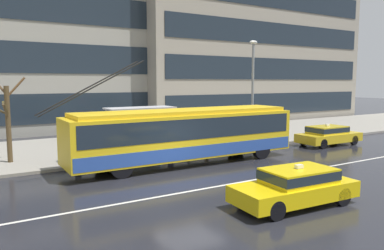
{
  "coord_description": "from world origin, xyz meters",
  "views": [
    {
      "loc": [
        -7.86,
        -13.12,
        4.19
      ],
      "look_at": [
        2.24,
        3.47,
        1.91
      ],
      "focal_mm": 34.98,
      "sensor_mm": 36.0,
      "label": 1
    }
  ],
  "objects_px": {
    "pedestrian_walking_past": "(79,129)",
    "street_tree_bare": "(7,118)",
    "street_lamp": "(253,83)",
    "bus_shelter": "(139,119)",
    "trolleybus": "(186,134)",
    "taxi_ahead_of_bus": "(328,134)",
    "pedestrian_at_shelter": "(207,130)",
    "taxi_oncoming_near": "(296,185)",
    "pedestrian_approaching_curb": "(189,124)",
    "pedestrian_waiting_by_pole": "(169,123)"
  },
  "relations": [
    {
      "from": "pedestrian_approaching_curb",
      "to": "pedestrian_walking_past",
      "type": "relative_size",
      "value": 0.96
    },
    {
      "from": "pedestrian_at_shelter",
      "to": "pedestrian_approaching_curb",
      "type": "relative_size",
      "value": 0.87
    },
    {
      "from": "taxi_ahead_of_bus",
      "to": "pedestrian_at_shelter",
      "type": "xyz_separation_m",
      "value": [
        -7.4,
        3.28,
        0.45
      ]
    },
    {
      "from": "pedestrian_approaching_curb",
      "to": "taxi_ahead_of_bus",
      "type": "bearing_deg",
      "value": -15.84
    },
    {
      "from": "trolleybus",
      "to": "taxi_ahead_of_bus",
      "type": "height_order",
      "value": "trolleybus"
    },
    {
      "from": "taxi_oncoming_near",
      "to": "pedestrian_approaching_curb",
      "type": "relative_size",
      "value": 2.28
    },
    {
      "from": "taxi_ahead_of_bus",
      "to": "pedestrian_walking_past",
      "type": "distance_m",
      "value": 15.81
    },
    {
      "from": "pedestrian_at_shelter",
      "to": "street_tree_bare",
      "type": "distance_m",
      "value": 11.3
    },
    {
      "from": "bus_shelter",
      "to": "pedestrian_walking_past",
      "type": "distance_m",
      "value": 3.84
    },
    {
      "from": "street_lamp",
      "to": "pedestrian_at_shelter",
      "type": "bearing_deg",
      "value": 172.23
    },
    {
      "from": "bus_shelter",
      "to": "pedestrian_at_shelter",
      "type": "distance_m",
      "value": 4.54
    },
    {
      "from": "street_lamp",
      "to": "street_tree_bare",
      "type": "xyz_separation_m",
      "value": [
        -14.46,
        1.55,
        -1.7
      ]
    },
    {
      "from": "taxi_ahead_of_bus",
      "to": "street_tree_bare",
      "type": "height_order",
      "value": "street_tree_bare"
    },
    {
      "from": "trolleybus",
      "to": "pedestrian_at_shelter",
      "type": "xyz_separation_m",
      "value": [
        3.41,
        3.18,
        -0.38
      ]
    },
    {
      "from": "trolleybus",
      "to": "pedestrian_waiting_by_pole",
      "type": "xyz_separation_m",
      "value": [
        0.3,
        2.46,
        0.27
      ]
    },
    {
      "from": "taxi_oncoming_near",
      "to": "pedestrian_approaching_curb",
      "type": "xyz_separation_m",
      "value": [
        1.79,
        10.06,
        0.96
      ]
    },
    {
      "from": "pedestrian_at_shelter",
      "to": "street_tree_bare",
      "type": "bearing_deg",
      "value": 174.37
    },
    {
      "from": "trolleybus",
      "to": "taxi_ahead_of_bus",
      "type": "xyz_separation_m",
      "value": [
        10.81,
        -0.09,
        -0.83
      ]
    },
    {
      "from": "pedestrian_at_shelter",
      "to": "pedestrian_waiting_by_pole",
      "type": "height_order",
      "value": "pedestrian_waiting_by_pole"
    },
    {
      "from": "taxi_ahead_of_bus",
      "to": "pedestrian_approaching_curb",
      "type": "bearing_deg",
      "value": 164.16
    },
    {
      "from": "taxi_ahead_of_bus",
      "to": "trolleybus",
      "type": "bearing_deg",
      "value": 179.51
    },
    {
      "from": "taxi_ahead_of_bus",
      "to": "pedestrian_walking_past",
      "type": "height_order",
      "value": "pedestrian_walking_past"
    },
    {
      "from": "taxi_ahead_of_bus",
      "to": "pedestrian_waiting_by_pole",
      "type": "bearing_deg",
      "value": 166.34
    },
    {
      "from": "street_tree_bare",
      "to": "taxi_oncoming_near",
      "type": "bearing_deg",
      "value": -57.16
    },
    {
      "from": "pedestrian_approaching_curb",
      "to": "street_tree_bare",
      "type": "relative_size",
      "value": 0.43
    },
    {
      "from": "trolleybus",
      "to": "bus_shelter",
      "type": "relative_size",
      "value": 3.36
    },
    {
      "from": "taxi_ahead_of_bus",
      "to": "pedestrian_at_shelter",
      "type": "relative_size",
      "value": 2.65
    },
    {
      "from": "trolleybus",
      "to": "pedestrian_waiting_by_pole",
      "type": "distance_m",
      "value": 2.5
    },
    {
      "from": "trolleybus",
      "to": "pedestrian_at_shelter",
      "type": "bearing_deg",
      "value": 43.02
    },
    {
      "from": "pedestrian_waiting_by_pole",
      "to": "street_tree_bare",
      "type": "height_order",
      "value": "street_tree_bare"
    },
    {
      "from": "pedestrian_waiting_by_pole",
      "to": "street_lamp",
      "type": "xyz_separation_m",
      "value": [
        6.4,
        0.27,
        2.28
      ]
    },
    {
      "from": "street_tree_bare",
      "to": "pedestrian_walking_past",
      "type": "bearing_deg",
      "value": -29.19
    },
    {
      "from": "pedestrian_walking_past",
      "to": "street_tree_bare",
      "type": "bearing_deg",
      "value": 150.81
    },
    {
      "from": "pedestrian_at_shelter",
      "to": "pedestrian_approaching_curb",
      "type": "distance_m",
      "value": 1.94
    },
    {
      "from": "bus_shelter",
      "to": "pedestrian_at_shelter",
      "type": "height_order",
      "value": "bus_shelter"
    },
    {
      "from": "pedestrian_walking_past",
      "to": "bus_shelter",
      "type": "bearing_deg",
      "value": 15.18
    },
    {
      "from": "bus_shelter",
      "to": "taxi_ahead_of_bus",
      "type": "bearing_deg",
      "value": -17.3
    },
    {
      "from": "pedestrian_approaching_curb",
      "to": "pedestrian_walking_past",
      "type": "height_order",
      "value": "pedestrian_walking_past"
    },
    {
      "from": "pedestrian_walking_past",
      "to": "street_lamp",
      "type": "relative_size",
      "value": 0.31
    },
    {
      "from": "pedestrian_approaching_curb",
      "to": "pedestrian_waiting_by_pole",
      "type": "relative_size",
      "value": 0.97
    },
    {
      "from": "bus_shelter",
      "to": "pedestrian_approaching_curb",
      "type": "height_order",
      "value": "bus_shelter"
    },
    {
      "from": "pedestrian_waiting_by_pole",
      "to": "street_lamp",
      "type": "height_order",
      "value": "street_lamp"
    },
    {
      "from": "pedestrian_walking_past",
      "to": "taxi_ahead_of_bus",
      "type": "bearing_deg",
      "value": -9.79
    },
    {
      "from": "bus_shelter",
      "to": "street_tree_bare",
      "type": "relative_size",
      "value": 0.86
    },
    {
      "from": "pedestrian_walking_past",
      "to": "street_tree_bare",
      "type": "height_order",
      "value": "street_tree_bare"
    },
    {
      "from": "bus_shelter",
      "to": "pedestrian_waiting_by_pole",
      "type": "distance_m",
      "value": 1.76
    },
    {
      "from": "street_lamp",
      "to": "street_tree_bare",
      "type": "distance_m",
      "value": 14.64
    },
    {
      "from": "taxi_ahead_of_bus",
      "to": "street_lamp",
      "type": "relative_size",
      "value": 0.68
    },
    {
      "from": "pedestrian_approaching_curb",
      "to": "street_tree_bare",
      "type": "distance_m",
      "value": 9.63
    },
    {
      "from": "trolleybus",
      "to": "pedestrian_waiting_by_pole",
      "type": "relative_size",
      "value": 6.51
    }
  ]
}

